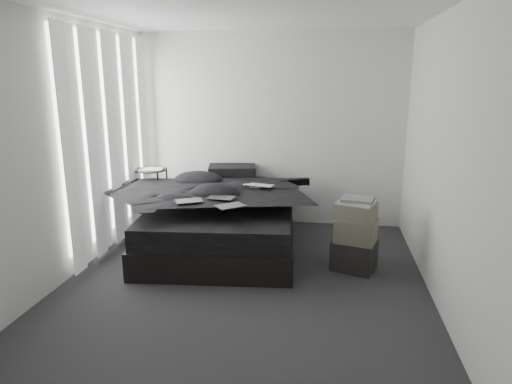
# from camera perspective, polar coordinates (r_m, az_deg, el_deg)

# --- Properties ---
(floor) EXTENTS (3.60, 4.20, 0.01)m
(floor) POSITION_cam_1_polar(r_m,az_deg,el_deg) (4.65, -1.56, -11.43)
(floor) COLOR #2C2C2E
(floor) RESTS_ON ground
(ceiling) EXTENTS (3.60, 4.20, 0.01)m
(ceiling) POSITION_cam_1_polar(r_m,az_deg,el_deg) (4.23, -1.81, 22.20)
(ceiling) COLOR white
(ceiling) RESTS_ON ground
(wall_back) EXTENTS (3.60, 0.01, 2.60)m
(wall_back) POSITION_cam_1_polar(r_m,az_deg,el_deg) (6.31, 1.84, 7.74)
(wall_back) COLOR silver
(wall_back) RESTS_ON ground
(wall_front) EXTENTS (3.60, 0.01, 2.60)m
(wall_front) POSITION_cam_1_polar(r_m,az_deg,el_deg) (2.28, -11.40, -4.32)
(wall_front) COLOR silver
(wall_front) RESTS_ON ground
(wall_left) EXTENTS (0.01, 4.20, 2.60)m
(wall_left) POSITION_cam_1_polar(r_m,az_deg,el_deg) (4.91, -22.89, 4.76)
(wall_left) COLOR silver
(wall_left) RESTS_ON ground
(wall_right) EXTENTS (0.01, 4.20, 2.60)m
(wall_right) POSITION_cam_1_polar(r_m,az_deg,el_deg) (4.30, 22.65, 3.60)
(wall_right) COLOR silver
(wall_right) RESTS_ON ground
(window_left) EXTENTS (0.02, 2.00, 2.30)m
(window_left) POSITION_cam_1_polar(r_m,az_deg,el_deg) (5.67, -18.04, 6.82)
(window_left) COLOR white
(window_left) RESTS_ON wall_left
(curtain_left) EXTENTS (0.06, 2.12, 2.48)m
(curtain_left) POSITION_cam_1_polar(r_m,az_deg,el_deg) (5.65, -17.53, 6.13)
(curtain_left) COLOR white
(curtain_left) RESTS_ON wall_left
(bed) EXTENTS (1.88, 2.37, 0.30)m
(bed) POSITION_cam_1_polar(r_m,az_deg,el_deg) (5.60, -4.18, -5.22)
(bed) COLOR black
(bed) RESTS_ON floor
(mattress) EXTENTS (1.81, 2.30, 0.24)m
(mattress) POSITION_cam_1_polar(r_m,az_deg,el_deg) (5.51, -4.23, -2.56)
(mattress) COLOR black
(mattress) RESTS_ON bed
(duvet) EXTENTS (1.81, 2.05, 0.26)m
(duvet) POSITION_cam_1_polar(r_m,az_deg,el_deg) (5.40, -4.36, -0.19)
(duvet) COLOR black
(duvet) RESTS_ON mattress
(pillow_lower) EXTENTS (0.71, 0.51, 0.15)m
(pillow_lower) POSITION_cam_1_polar(r_m,az_deg,el_deg) (6.30, -3.64, 1.43)
(pillow_lower) COLOR black
(pillow_lower) RESTS_ON mattress
(pillow_upper) EXTENTS (0.70, 0.55, 0.14)m
(pillow_upper) POSITION_cam_1_polar(r_m,az_deg,el_deg) (6.24, -3.00, 2.69)
(pillow_upper) COLOR black
(pillow_upper) RESTS_ON pillow_lower
(laptop) EXTENTS (0.40, 0.31, 0.03)m
(laptop) POSITION_cam_1_polar(r_m,az_deg,el_deg) (5.42, 0.10, 1.50)
(laptop) COLOR silver
(laptop) RESTS_ON duvet
(comic_a) EXTENTS (0.34, 0.29, 0.01)m
(comic_a) POSITION_cam_1_polar(r_m,az_deg,el_deg) (4.89, -8.44, -0.18)
(comic_a) COLOR black
(comic_a) RESTS_ON duvet
(comic_b) EXTENTS (0.30, 0.22, 0.01)m
(comic_b) POSITION_cam_1_polar(r_m,az_deg,el_deg) (4.99, -4.39, 0.29)
(comic_b) COLOR black
(comic_b) RESTS_ON duvet
(comic_c) EXTENTS (0.33, 0.32, 0.01)m
(comic_c) POSITION_cam_1_polar(r_m,az_deg,el_deg) (4.66, -3.25, -0.63)
(comic_c) COLOR black
(comic_c) RESTS_ON duvet
(side_stand) EXTENTS (0.44, 0.44, 0.80)m
(side_stand) POSITION_cam_1_polar(r_m,az_deg,el_deg) (6.36, -12.90, -0.81)
(side_stand) COLOR black
(side_stand) RESTS_ON floor
(papers) EXTENTS (0.34, 0.28, 0.02)m
(papers) POSITION_cam_1_polar(r_m,az_deg,el_deg) (6.26, -13.05, 2.77)
(papers) COLOR white
(papers) RESTS_ON side_stand
(floor_books) EXTENTS (0.18, 0.21, 0.13)m
(floor_books) POSITION_cam_1_polar(r_m,az_deg,el_deg) (6.06, -10.68, -4.79)
(floor_books) COLOR black
(floor_books) RESTS_ON floor
(box_lower) EXTENTS (0.52, 0.46, 0.32)m
(box_lower) POSITION_cam_1_polar(r_m,az_deg,el_deg) (5.03, 12.14, -7.72)
(box_lower) COLOR black
(box_lower) RESTS_ON floor
(box_mid) EXTENTS (0.47, 0.41, 0.25)m
(box_mid) POSITION_cam_1_polar(r_m,az_deg,el_deg) (4.92, 12.39, -4.72)
(box_mid) COLOR #5A5747
(box_mid) RESTS_ON box_lower
(box_upper) EXTENTS (0.47, 0.43, 0.17)m
(box_upper) POSITION_cam_1_polar(r_m,az_deg,el_deg) (4.87, 12.34, -2.35)
(box_upper) COLOR #5A5747
(box_upper) RESTS_ON box_mid
(art_book_white) EXTENTS (0.40, 0.36, 0.03)m
(art_book_white) POSITION_cam_1_polar(r_m,az_deg,el_deg) (4.84, 12.51, -1.21)
(art_book_white) COLOR silver
(art_book_white) RESTS_ON box_upper
(art_book_snake) EXTENTS (0.37, 0.32, 0.03)m
(art_book_snake) POSITION_cam_1_polar(r_m,az_deg,el_deg) (4.82, 12.60, -0.89)
(art_book_snake) COLOR silver
(art_book_snake) RESTS_ON art_book_white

